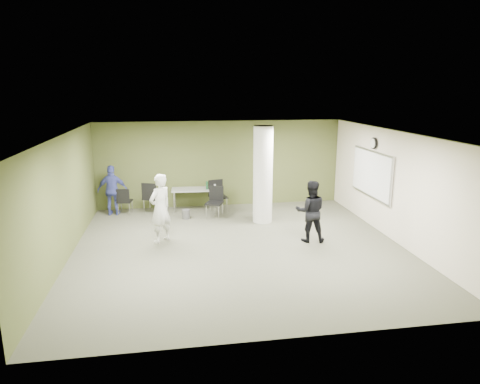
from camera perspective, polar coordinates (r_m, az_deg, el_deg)
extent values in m
plane|color=#4E4E3D|center=(10.62, -0.07, -7.42)|extent=(8.00, 8.00, 0.00)
plane|color=white|center=(9.96, -0.08, 7.78)|extent=(8.00, 8.00, 0.00)
cube|color=#4F5829|center=(14.08, -2.63, 3.77)|extent=(8.00, 2.80, 0.02)
cube|color=#4F5829|center=(10.37, -22.46, -0.89)|extent=(0.02, 8.00, 2.80)
cube|color=beige|center=(11.51, 20.01, 0.69)|extent=(0.02, 8.00, 2.80)
cylinder|color=silver|center=(12.30, 3.07, 2.31)|extent=(0.56, 0.56, 2.80)
cube|color=silver|center=(12.49, 17.14, 2.36)|extent=(0.04, 2.30, 1.30)
cube|color=white|center=(12.48, 17.04, 2.36)|extent=(0.02, 2.20, 1.20)
cylinder|color=black|center=(12.36, 17.42, 6.22)|extent=(0.05, 0.32, 0.32)
cylinder|color=white|center=(12.35, 17.29, 6.22)|extent=(0.02, 0.26, 0.26)
cube|color=gray|center=(13.66, -5.97, 0.36)|extent=(1.53, 0.73, 0.04)
cylinder|color=silver|center=(13.51, -8.78, -1.43)|extent=(0.04, 0.04, 0.67)
cylinder|color=silver|center=(13.51, -3.08, -1.28)|extent=(0.04, 0.04, 0.67)
cylinder|color=silver|center=(14.02, -8.69, -0.87)|extent=(0.04, 0.04, 0.67)
cylinder|color=silver|center=(14.02, -3.19, -0.73)|extent=(0.04, 0.04, 0.67)
cylinder|color=#184926|center=(13.54, -4.43, 0.89)|extent=(0.07, 0.07, 0.25)
cylinder|color=#B2B2B7|center=(13.45, -3.37, 0.67)|extent=(0.06, 0.06, 0.18)
cylinder|color=#4C4C4C|center=(12.95, -7.20, -2.95)|extent=(0.24, 0.24, 0.28)
cube|color=black|center=(13.75, -15.10, -1.18)|extent=(0.48, 0.48, 0.05)
cube|color=black|center=(13.52, -15.36, -0.47)|extent=(0.40, 0.10, 0.41)
cylinder|color=silver|center=(13.92, -14.18, -1.85)|extent=(0.02, 0.02, 0.39)
cylinder|color=silver|center=(14.01, -15.54, -1.84)|extent=(0.02, 0.02, 0.39)
cylinder|color=silver|center=(13.60, -14.53, -2.24)|extent=(0.02, 0.02, 0.39)
cylinder|color=silver|center=(13.69, -15.92, -2.22)|extent=(0.02, 0.02, 0.39)
cube|color=black|center=(13.63, -11.57, -0.77)|extent=(0.65, 0.65, 0.05)
cube|color=black|center=(13.36, -12.04, 0.12)|extent=(0.46, 0.22, 0.49)
cylinder|color=silver|center=(13.78, -10.39, -1.64)|extent=(0.02, 0.02, 0.46)
cylinder|color=silver|center=(13.95, -11.93, -1.52)|extent=(0.02, 0.02, 0.46)
cylinder|color=silver|center=(13.43, -11.10, -2.08)|extent=(0.02, 0.02, 0.46)
cylinder|color=silver|center=(13.60, -12.67, -1.96)|extent=(0.02, 0.02, 0.46)
cube|color=black|center=(12.87, -3.44, -1.49)|extent=(0.61, 0.61, 0.05)
cube|color=black|center=(13.00, -3.17, -0.17)|extent=(0.43, 0.21, 0.46)
cylinder|color=silver|center=(12.81, -4.51, -2.69)|extent=(0.02, 0.02, 0.44)
cylinder|color=silver|center=(12.70, -2.85, -2.81)|extent=(0.02, 0.02, 0.44)
cylinder|color=silver|center=(13.17, -3.98, -2.23)|extent=(0.02, 0.02, 0.44)
cylinder|color=silver|center=(13.06, -2.36, -2.35)|extent=(0.02, 0.02, 0.44)
cube|color=black|center=(13.48, -2.91, -0.65)|extent=(0.61, 0.61, 0.05)
cube|color=black|center=(13.63, -3.27, 0.66)|extent=(0.47, 0.16, 0.49)
cylinder|color=silver|center=(13.30, -3.40, -2.00)|extent=(0.02, 0.02, 0.46)
cylinder|color=silver|center=(13.44, -1.77, -1.81)|extent=(0.02, 0.02, 0.46)
cylinder|color=silver|center=(13.67, -4.01, -1.58)|extent=(0.02, 0.02, 0.46)
cylinder|color=silver|center=(13.81, -2.41, -1.39)|extent=(0.02, 0.02, 0.46)
imported|color=silver|center=(10.94, -10.58, -2.16)|extent=(0.76, 0.75, 1.76)
imported|color=black|center=(10.97, 9.39, -2.55)|extent=(0.87, 0.74, 1.58)
imported|color=#3F479D|center=(13.66, -16.62, 0.21)|extent=(0.94, 0.45, 1.55)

